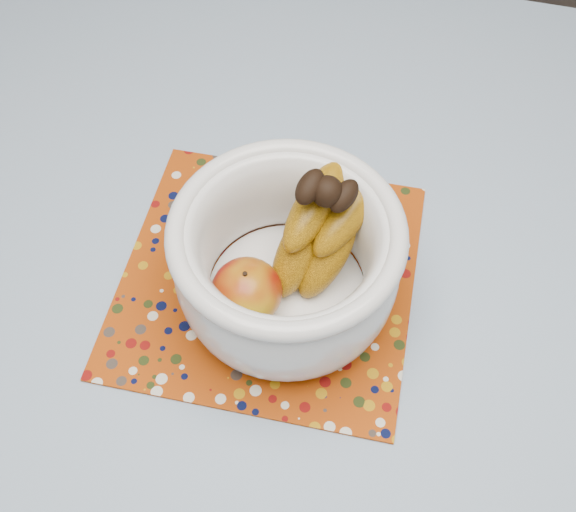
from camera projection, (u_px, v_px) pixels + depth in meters
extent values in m
plane|color=#2D2826|center=(313.00, 496.00, 1.40)|extent=(4.00, 4.00, 0.00)
cube|color=brown|center=(333.00, 341.00, 0.79)|extent=(1.20, 1.20, 0.04)
cylinder|color=brown|center=(137.00, 147.00, 1.46)|extent=(0.06, 0.06, 0.71)
cube|color=#658BA8|center=(334.00, 332.00, 0.77)|extent=(1.32, 1.32, 0.01)
cube|color=#993608|center=(268.00, 277.00, 0.80)|extent=(0.36, 0.36, 0.00)
cylinder|color=silver|center=(287.00, 297.00, 0.77)|extent=(0.12, 0.12, 0.01)
cylinder|color=silver|center=(287.00, 292.00, 0.76)|extent=(0.18, 0.18, 0.01)
torus|color=silver|center=(287.00, 232.00, 0.67)|extent=(0.24, 0.24, 0.02)
ellipsoid|color=#710404|center=(247.00, 291.00, 0.72)|extent=(0.08, 0.08, 0.07)
sphere|color=black|center=(327.00, 191.00, 0.67)|extent=(0.03, 0.03, 0.03)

